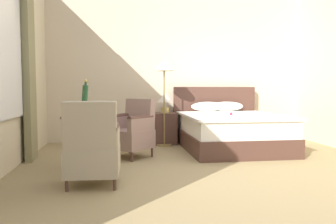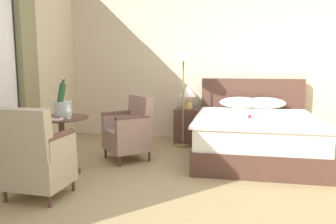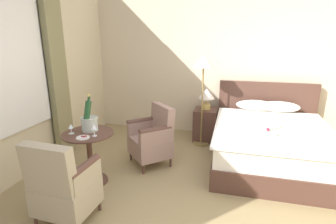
# 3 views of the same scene
# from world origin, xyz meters

# --- Properties ---
(ground_plane) EXTENTS (6.89, 6.89, 0.00)m
(ground_plane) POSITION_xyz_m (0.00, 0.00, 0.00)
(ground_plane) COLOR #998458
(wall_headboard_side) EXTENTS (5.40, 0.12, 3.09)m
(wall_headboard_side) POSITION_xyz_m (0.00, 2.76, 1.55)
(wall_headboard_side) COLOR beige
(wall_headboard_side) RESTS_ON ground
(bed) EXTENTS (1.72, 2.07, 1.11)m
(bed) POSITION_xyz_m (0.72, 1.60, 0.34)
(bed) COLOR #4F3228
(bed) RESTS_ON ground
(nightstand) EXTENTS (0.44, 0.43, 0.60)m
(nightstand) POSITION_xyz_m (-0.36, 2.29, 0.30)
(nightstand) COLOR #4F3228
(nightstand) RESTS_ON ground
(bedside_lamp) EXTENTS (0.30, 0.30, 0.39)m
(bedside_lamp) POSITION_xyz_m (-0.36, 2.29, 0.87)
(bedside_lamp) COLOR tan
(bedside_lamp) RESTS_ON nightstand
(floor_lamp_brass) EXTENTS (0.37, 0.37, 1.61)m
(floor_lamp_brass) POSITION_xyz_m (-0.40, 2.05, 1.37)
(floor_lamp_brass) COLOR olive
(floor_lamp_brass) RESTS_ON ground
(side_table_round) EXTENTS (0.66, 0.66, 0.71)m
(side_table_round) POSITION_xyz_m (-1.67, 0.39, 0.42)
(side_table_round) COLOR #4F3228
(side_table_round) RESTS_ON ground
(champagne_bucket) EXTENTS (0.22, 0.22, 0.49)m
(champagne_bucket) POSITION_xyz_m (-1.68, 0.46, 0.84)
(champagne_bucket) COLOR #AFBBB0
(champagne_bucket) RESTS_ON side_table_round
(wine_glass_near_bucket) EXTENTS (0.07, 0.07, 0.13)m
(wine_glass_near_bucket) POSITION_xyz_m (-1.86, 0.31, 0.80)
(wine_glass_near_bucket) COLOR white
(wine_glass_near_bucket) RESTS_ON side_table_round
(wine_glass_near_edge) EXTENTS (0.08, 0.08, 0.16)m
(wine_glass_near_edge) POSITION_xyz_m (-1.53, 0.31, 0.83)
(wine_glass_near_edge) COLOR white
(wine_glass_near_edge) RESTS_ON side_table_round
(snack_plate) EXTENTS (0.16, 0.16, 0.03)m
(snack_plate) POSITION_xyz_m (-1.63, 0.21, 0.72)
(snack_plate) COLOR white
(snack_plate) RESTS_ON side_table_round
(armchair_by_window) EXTENTS (0.79, 0.79, 0.91)m
(armchair_by_window) POSITION_xyz_m (-1.04, 1.13, 0.42)
(armchair_by_window) COLOR #4F3228
(armchair_by_window) RESTS_ON ground
(armchair_facing_bed) EXTENTS (0.60, 0.56, 0.94)m
(armchair_facing_bed) POSITION_xyz_m (-1.53, -0.38, 0.42)
(armchair_facing_bed) COLOR #4F3228
(armchair_facing_bed) RESTS_ON ground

